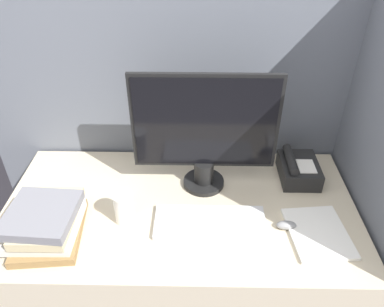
# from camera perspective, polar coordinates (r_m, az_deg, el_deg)

# --- Properties ---
(cubicle_panel_rear) EXTENTS (1.79, 0.04, 1.60)m
(cubicle_panel_rear) POSITION_cam_1_polar(r_m,az_deg,el_deg) (1.77, -1.31, 2.02)
(cubicle_panel_rear) COLOR slate
(cubicle_panel_rear) RESTS_ON ground_plane
(cubicle_panel_right) EXTENTS (0.04, 0.79, 1.60)m
(cubicle_panel_right) POSITION_cam_1_polar(r_m,az_deg,el_deg) (1.62, 25.05, -5.73)
(cubicle_panel_right) COLOR slate
(cubicle_panel_right) RESTS_ON ground_plane
(desk) EXTENTS (1.39, 0.73, 0.75)m
(desk) POSITION_cam_1_polar(r_m,az_deg,el_deg) (1.77, -1.62, -16.84)
(desk) COLOR beige
(desk) RESTS_ON ground_plane
(monitor) EXTENTS (0.56, 0.17, 0.50)m
(monitor) POSITION_cam_1_polar(r_m,az_deg,el_deg) (1.44, 1.96, 3.02)
(monitor) COLOR black
(monitor) RESTS_ON desk
(keyboard) EXTENTS (0.41, 0.16, 0.02)m
(keyboard) POSITION_cam_1_polar(r_m,az_deg,el_deg) (1.41, 2.76, -10.47)
(keyboard) COLOR silver
(keyboard) RESTS_ON desk
(mouse) EXTENTS (0.07, 0.04, 0.03)m
(mouse) POSITION_cam_1_polar(r_m,az_deg,el_deg) (1.44, 14.19, -10.54)
(mouse) COLOR gray
(mouse) RESTS_ON desk
(coffee_cup) EXTENTS (0.08, 0.08, 0.13)m
(coffee_cup) POSITION_cam_1_polar(r_m,az_deg,el_deg) (1.41, -10.32, -8.10)
(coffee_cup) COLOR white
(coffee_cup) RESTS_ON desk
(book_stack) EXTENTS (0.25, 0.31, 0.13)m
(book_stack) POSITION_cam_1_polar(r_m,az_deg,el_deg) (1.43, -21.31, -9.76)
(book_stack) COLOR olive
(book_stack) RESTS_ON desk
(desk_telephone) EXTENTS (0.16, 0.21, 0.11)m
(desk_telephone) POSITION_cam_1_polar(r_m,az_deg,el_deg) (1.66, 15.86, -2.30)
(desk_telephone) COLOR black
(desk_telephone) RESTS_ON desk
(paper_pile) EXTENTS (0.23, 0.27, 0.01)m
(paper_pile) POSITION_cam_1_polar(r_m,az_deg,el_deg) (1.46, 18.66, -11.40)
(paper_pile) COLOR white
(paper_pile) RESTS_ON desk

